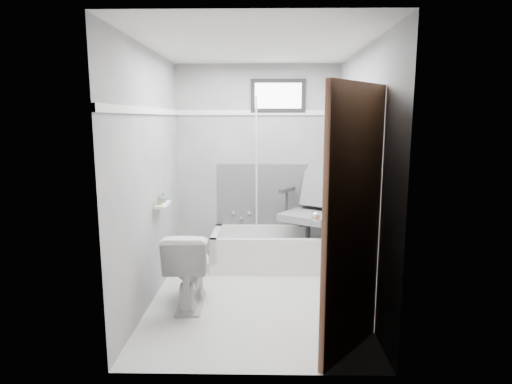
{
  "coord_description": "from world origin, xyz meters",
  "views": [
    {
      "loc": [
        0.08,
        -4.0,
        1.75
      ],
      "look_at": [
        0.0,
        0.35,
        1.0
      ],
      "focal_mm": 30.0,
      "sensor_mm": 36.0,
      "label": 1
    }
  ],
  "objects_px": {
    "soap_bottle_a": "(160,200)",
    "soap_bottle_b": "(163,198)",
    "bathtub": "(275,249)",
    "toilet": "(189,268)",
    "office_chair": "(308,209)",
    "door": "(401,235)"
  },
  "relations": [
    {
      "from": "door",
      "to": "toilet",
      "type": "bearing_deg",
      "value": 145.07
    },
    {
      "from": "office_chair",
      "to": "door",
      "type": "xyz_separation_m",
      "value": [
        0.37,
        -2.23,
        0.31
      ]
    },
    {
      "from": "soap_bottle_b",
      "to": "bathtub",
      "type": "bearing_deg",
      "value": 31.02
    },
    {
      "from": "office_chair",
      "to": "toilet",
      "type": "relative_size",
      "value": 1.57
    },
    {
      "from": "door",
      "to": "soap_bottle_b",
      "type": "bearing_deg",
      "value": 141.81
    },
    {
      "from": "office_chair",
      "to": "door",
      "type": "distance_m",
      "value": 2.28
    },
    {
      "from": "soap_bottle_b",
      "to": "office_chair",
      "type": "bearing_deg",
      "value": 24.89
    },
    {
      "from": "office_chair",
      "to": "toilet",
      "type": "bearing_deg",
      "value": -106.0
    },
    {
      "from": "office_chair",
      "to": "toilet",
      "type": "xyz_separation_m",
      "value": [
        -1.23,
        -1.11,
        -0.33
      ]
    },
    {
      "from": "toilet",
      "to": "soap_bottle_b",
      "type": "height_order",
      "value": "soap_bottle_b"
    },
    {
      "from": "bathtub",
      "to": "office_chair",
      "type": "distance_m",
      "value": 0.62
    },
    {
      "from": "bathtub",
      "to": "soap_bottle_b",
      "type": "distance_m",
      "value": 1.55
    },
    {
      "from": "soap_bottle_b",
      "to": "toilet",
      "type": "bearing_deg",
      "value": -50.85
    },
    {
      "from": "office_chair",
      "to": "soap_bottle_a",
      "type": "bearing_deg",
      "value": -119.14
    },
    {
      "from": "soap_bottle_a",
      "to": "soap_bottle_b",
      "type": "relative_size",
      "value": 1.11
    },
    {
      "from": "toilet",
      "to": "door",
      "type": "height_order",
      "value": "door"
    },
    {
      "from": "soap_bottle_a",
      "to": "soap_bottle_b",
      "type": "distance_m",
      "value": 0.14
    },
    {
      "from": "door",
      "to": "bathtub",
      "type": "bearing_deg",
      "value": 108.9
    },
    {
      "from": "bathtub",
      "to": "toilet",
      "type": "bearing_deg",
      "value": -127.66
    },
    {
      "from": "bathtub",
      "to": "soap_bottle_b",
      "type": "bearing_deg",
      "value": -148.98
    },
    {
      "from": "bathtub",
      "to": "office_chair",
      "type": "relative_size",
      "value": 1.31
    },
    {
      "from": "office_chair",
      "to": "soap_bottle_b",
      "type": "bearing_deg",
      "value": -123.25
    }
  ]
}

